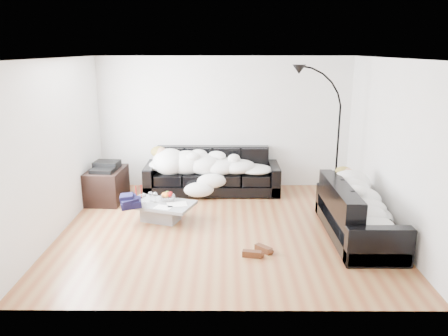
{
  "coord_description": "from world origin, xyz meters",
  "views": [
    {
      "loc": [
        0.04,
        -6.38,
        2.73
      ],
      "look_at": [
        0.0,
        0.3,
        0.9
      ],
      "focal_mm": 35.0,
      "sensor_mm": 36.0,
      "label": 1
    }
  ],
  "objects_px": {
    "sofa_right": "(359,211)",
    "fruit_bowl": "(168,196)",
    "wine_glass_a": "(151,197)",
    "shoes": "(257,251)",
    "sofa_back": "(212,171)",
    "floor_lamp": "(338,144)",
    "wine_glass_b": "(144,198)",
    "wine_glass_c": "(155,197)",
    "coffee_table": "(161,212)",
    "av_cabinet": "(107,185)",
    "sleeper_right": "(360,197)",
    "candle_right": "(141,192)",
    "sleeper_back": "(212,161)",
    "candle_left": "(136,192)",
    "stereo": "(105,166)"
  },
  "relations": [
    {
      "from": "sofa_back",
      "to": "floor_lamp",
      "type": "bearing_deg",
      "value": -14.65
    },
    {
      "from": "sofa_right",
      "to": "floor_lamp",
      "type": "bearing_deg",
      "value": -0.52
    },
    {
      "from": "floor_lamp",
      "to": "candle_left",
      "type": "bearing_deg",
      "value": -152.83
    },
    {
      "from": "sleeper_right",
      "to": "floor_lamp",
      "type": "distance_m",
      "value": 1.59
    },
    {
      "from": "fruit_bowl",
      "to": "wine_glass_a",
      "type": "distance_m",
      "value": 0.28
    },
    {
      "from": "candle_right",
      "to": "floor_lamp",
      "type": "distance_m",
      "value": 3.53
    },
    {
      "from": "sofa_back",
      "to": "candle_right",
      "type": "xyz_separation_m",
      "value": [
        -1.15,
        -1.27,
        -0.0
      ]
    },
    {
      "from": "sofa_back",
      "to": "candle_right",
      "type": "bearing_deg",
      "value": -132.1
    },
    {
      "from": "sleeper_right",
      "to": "shoes",
      "type": "distance_m",
      "value": 1.76
    },
    {
      "from": "floor_lamp",
      "to": "fruit_bowl",
      "type": "bearing_deg",
      "value": -149.57
    },
    {
      "from": "coffee_table",
      "to": "fruit_bowl",
      "type": "relative_size",
      "value": 4.49
    },
    {
      "from": "fruit_bowl",
      "to": "wine_glass_c",
      "type": "xyz_separation_m",
      "value": [
        -0.19,
        -0.11,
        0.02
      ]
    },
    {
      "from": "sofa_right",
      "to": "av_cabinet",
      "type": "relative_size",
      "value": 2.3
    },
    {
      "from": "wine_glass_c",
      "to": "floor_lamp",
      "type": "height_order",
      "value": "floor_lamp"
    },
    {
      "from": "fruit_bowl",
      "to": "wine_glass_a",
      "type": "relative_size",
      "value": 1.43
    },
    {
      "from": "sofa_right",
      "to": "fruit_bowl",
      "type": "bearing_deg",
      "value": 75.79
    },
    {
      "from": "wine_glass_b",
      "to": "candle_left",
      "type": "relative_size",
      "value": 0.73
    },
    {
      "from": "coffee_table",
      "to": "floor_lamp",
      "type": "height_order",
      "value": "floor_lamp"
    },
    {
      "from": "sofa_back",
      "to": "sleeper_back",
      "type": "xyz_separation_m",
      "value": [
        0.0,
        -0.05,
        0.22
      ]
    },
    {
      "from": "sofa_back",
      "to": "sleeper_back",
      "type": "height_order",
      "value": "sleeper_back"
    },
    {
      "from": "sleeper_right",
      "to": "shoes",
      "type": "height_order",
      "value": "sleeper_right"
    },
    {
      "from": "fruit_bowl",
      "to": "candle_left",
      "type": "distance_m",
      "value": 0.54
    },
    {
      "from": "stereo",
      "to": "wine_glass_c",
      "type": "bearing_deg",
      "value": -36.72
    },
    {
      "from": "sleeper_back",
      "to": "wine_glass_c",
      "type": "relative_size",
      "value": 12.28
    },
    {
      "from": "wine_glass_a",
      "to": "av_cabinet",
      "type": "height_order",
      "value": "av_cabinet"
    },
    {
      "from": "coffee_table",
      "to": "sofa_back",
      "type": "bearing_deg",
      "value": 61.79
    },
    {
      "from": "wine_glass_a",
      "to": "shoes",
      "type": "height_order",
      "value": "wine_glass_a"
    },
    {
      "from": "sofa_back",
      "to": "floor_lamp",
      "type": "distance_m",
      "value": 2.42
    },
    {
      "from": "wine_glass_c",
      "to": "wine_glass_a",
      "type": "bearing_deg",
      "value": 143.82
    },
    {
      "from": "wine_glass_a",
      "to": "shoes",
      "type": "distance_m",
      "value": 2.14
    },
    {
      "from": "fruit_bowl",
      "to": "wine_glass_b",
      "type": "height_order",
      "value": "wine_glass_b"
    },
    {
      "from": "shoes",
      "to": "wine_glass_c",
      "type": "bearing_deg",
      "value": 163.77
    },
    {
      "from": "wine_glass_c",
      "to": "av_cabinet",
      "type": "height_order",
      "value": "av_cabinet"
    },
    {
      "from": "wine_glass_b",
      "to": "coffee_table",
      "type": "bearing_deg",
      "value": 0.71
    },
    {
      "from": "sleeper_right",
      "to": "wine_glass_c",
      "type": "xyz_separation_m",
      "value": [
        -3.13,
        0.63,
        -0.23
      ]
    },
    {
      "from": "sleeper_back",
      "to": "fruit_bowl",
      "type": "bearing_deg",
      "value": -117.77
    },
    {
      "from": "sleeper_back",
      "to": "shoes",
      "type": "distance_m",
      "value": 2.82
    },
    {
      "from": "sofa_right",
      "to": "fruit_bowl",
      "type": "height_order",
      "value": "sofa_right"
    },
    {
      "from": "fruit_bowl",
      "to": "av_cabinet",
      "type": "relative_size",
      "value": 0.27
    },
    {
      "from": "coffee_table",
      "to": "candle_left",
      "type": "bearing_deg",
      "value": 155.67
    },
    {
      "from": "coffee_table",
      "to": "av_cabinet",
      "type": "bearing_deg",
      "value": 139.44
    },
    {
      "from": "sofa_back",
      "to": "wine_glass_c",
      "type": "height_order",
      "value": "sofa_back"
    },
    {
      "from": "sofa_right",
      "to": "wine_glass_a",
      "type": "bearing_deg",
      "value": 77.86
    },
    {
      "from": "floor_lamp",
      "to": "candle_right",
      "type": "bearing_deg",
      "value": -153.03
    },
    {
      "from": "candle_left",
      "to": "stereo",
      "type": "relative_size",
      "value": 0.51
    },
    {
      "from": "sleeper_back",
      "to": "sleeper_right",
      "type": "distance_m",
      "value": 3.04
    },
    {
      "from": "fruit_bowl",
      "to": "floor_lamp",
      "type": "bearing_deg",
      "value": 14.76
    },
    {
      "from": "fruit_bowl",
      "to": "floor_lamp",
      "type": "xyz_separation_m",
      "value": [
        2.95,
        0.78,
        0.71
      ]
    },
    {
      "from": "wine_glass_a",
      "to": "floor_lamp",
      "type": "xyz_separation_m",
      "value": [
        3.22,
        0.83,
        0.7
      ]
    },
    {
      "from": "wine_glass_c",
      "to": "candle_left",
      "type": "height_order",
      "value": "candle_left"
    }
  ]
}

